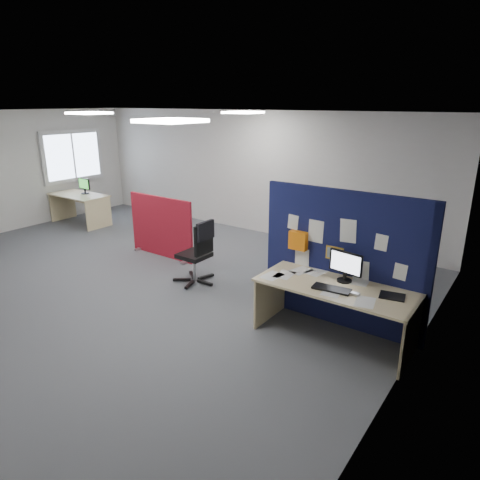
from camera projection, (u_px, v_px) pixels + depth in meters
The scene contains 17 objects.
floor at pixel (135, 277), 7.34m from camera, with size 9.00×9.00×0.00m, color #505258.
ceiling at pixel (122, 113), 6.50m from camera, with size 9.00×7.00×0.02m, color white.
wall_back at pixel (250, 172), 9.63m from camera, with size 9.00×0.02×2.70m, color silver.
wall_right at pixel (419, 255), 4.43m from camera, with size 0.02×7.00×2.70m, color silver.
window at pixel (73, 156), 10.85m from camera, with size 0.06×1.70×1.30m.
ceiling_lights at pixel (169, 115), 6.84m from camera, with size 4.10×4.10×0.04m.
navy_divider at pixel (341, 260), 5.53m from camera, with size 2.22×0.30×1.83m.
main_desk at pixel (337, 296), 5.30m from camera, with size 1.92×0.86×0.73m.
monitor_main at pixel (346, 265), 5.27m from camera, with size 0.44×0.18×0.39m.
keyboard at pixel (331, 289), 5.09m from camera, with size 0.45×0.18×0.03m, color black.
mouse at pixel (355, 294), 4.95m from camera, with size 0.10×0.06×0.03m, color #AAAAB0.
paper_tray at pixel (392, 296), 4.91m from camera, with size 0.28×0.22×0.01m, color black.
red_divider at pixel (161, 227), 8.18m from camera, with size 1.57×0.30×1.17m.
second_desk at pixel (81, 201), 10.41m from camera, with size 1.51×0.75×0.73m.
monitor_second at pixel (84, 185), 10.34m from camera, with size 0.42×0.19×0.38m.
office_chair at pixel (199, 249), 6.89m from camera, with size 0.68×0.71×1.07m.
desk_papers at pixel (317, 280), 5.36m from camera, with size 1.49×0.86×0.00m.
Camera 1 is at (5.40, -4.48, 2.87)m, focal length 32.00 mm.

